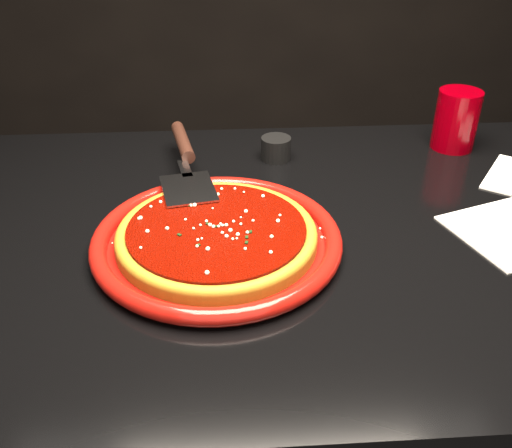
{
  "coord_description": "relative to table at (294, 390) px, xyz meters",
  "views": [
    {
      "loc": [
        -0.12,
        -0.75,
        1.23
      ],
      "look_at": [
        -0.07,
        -0.02,
        0.77
      ],
      "focal_mm": 40.0,
      "sensor_mm": 36.0,
      "label": 1
    }
  ],
  "objects": [
    {
      "name": "pizza_sauce",
      "position": [
        -0.13,
        -0.05,
        0.41
      ],
      "size": [
        0.3,
        0.3,
        0.01
      ],
      "primitive_type": "cylinder",
      "rotation": [
        0.0,
        0.0,
        0.15
      ],
      "color": "#630700",
      "rests_on": "plate"
    },
    {
      "name": "table",
      "position": [
        0.0,
        0.0,
        0.0
      ],
      "size": [
        1.2,
        0.8,
        0.75
      ],
      "primitive_type": "cube",
      "color": "black",
      "rests_on": "floor"
    },
    {
      "name": "ramekin",
      "position": [
        -0.02,
        0.25,
        0.4
      ],
      "size": [
        0.07,
        0.07,
        0.04
      ],
      "primitive_type": "cylinder",
      "rotation": [
        0.0,
        0.0,
        0.27
      ],
      "color": "black",
      "rests_on": "table"
    },
    {
      "name": "pizza_crust_rim",
      "position": [
        -0.13,
        -0.05,
        0.4
      ],
      "size": [
        0.34,
        0.34,
        0.02
      ],
      "primitive_type": "torus",
      "rotation": [
        0.0,
        0.0,
        0.15
      ],
      "color": "brown",
      "rests_on": "plate"
    },
    {
      "name": "pizza_crust",
      "position": [
        -0.13,
        -0.05,
        0.39
      ],
      "size": [
        0.34,
        0.34,
        0.01
      ],
      "primitive_type": "cylinder",
      "rotation": [
        0.0,
        0.0,
        0.15
      ],
      "color": "brown",
      "rests_on": "plate"
    },
    {
      "name": "pizza_server",
      "position": [
        -0.18,
        0.15,
        0.42
      ],
      "size": [
        0.16,
        0.37,
        0.03
      ],
      "primitive_type": null,
      "rotation": [
        0.0,
        0.0,
        0.19
      ],
      "color": "silver",
      "rests_on": "plate"
    },
    {
      "name": "cup",
      "position": [
        0.34,
        0.28,
        0.43
      ],
      "size": [
        0.1,
        0.1,
        0.12
      ],
      "primitive_type": "cylinder",
      "rotation": [
        0.0,
        0.0,
        -0.21
      ],
      "color": "#800008",
      "rests_on": "table"
    },
    {
      "name": "parmesan_dusting",
      "position": [
        -0.13,
        -0.05,
        0.41
      ],
      "size": [
        0.25,
        0.25,
        0.01
      ],
      "primitive_type": null,
      "color": "beige",
      "rests_on": "plate"
    },
    {
      "name": "basil_flecks",
      "position": [
        -0.13,
        -0.05,
        0.41
      ],
      "size": [
        0.23,
        0.23,
        0.0
      ],
      "primitive_type": null,
      "color": "black",
      "rests_on": "plate"
    },
    {
      "name": "plate",
      "position": [
        -0.13,
        -0.05,
        0.39
      ],
      "size": [
        0.42,
        0.42,
        0.03
      ],
      "primitive_type": "cylinder",
      "rotation": [
        0.0,
        0.0,
        0.15
      ],
      "color": "maroon",
      "rests_on": "table"
    },
    {
      "name": "napkin_a",
      "position": [
        0.32,
        -0.04,
        0.38
      ],
      "size": [
        0.21,
        0.21,
        0.0
      ],
      "primitive_type": "cube",
      "rotation": [
        0.0,
        0.0,
        0.33
      ],
      "color": "silver",
      "rests_on": "table"
    }
  ]
}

